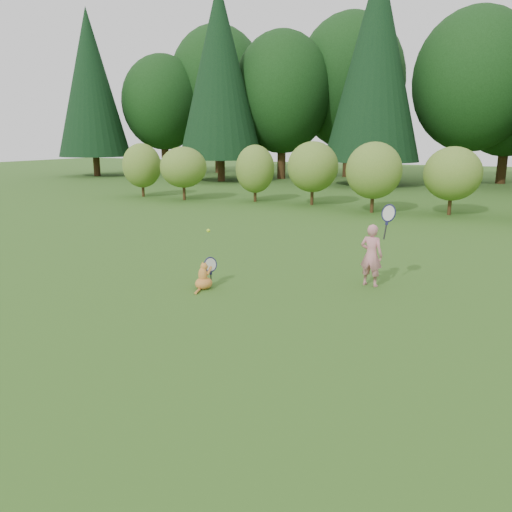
% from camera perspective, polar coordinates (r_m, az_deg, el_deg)
% --- Properties ---
extents(ground, '(100.00, 100.00, 0.00)m').
position_cam_1_polar(ground, '(9.29, -3.21, -5.12)').
color(ground, '#255618').
rests_on(ground, ground).
extents(shrub_row, '(28.00, 3.00, 2.80)m').
position_cam_1_polar(shrub_row, '(21.23, 13.68, 8.87)').
color(shrub_row, '#4F7725').
rests_on(shrub_row, ground).
extents(woodland_backdrop, '(48.00, 10.00, 15.00)m').
position_cam_1_polar(woodland_backdrop, '(31.37, 18.28, 21.14)').
color(woodland_backdrop, black).
rests_on(woodland_backdrop, ground).
extents(child, '(0.74, 0.49, 1.90)m').
position_cam_1_polar(child, '(10.29, 13.11, 0.24)').
color(child, '#CF7B85').
rests_on(child, ground).
extents(cat, '(0.44, 0.76, 0.75)m').
position_cam_1_polar(cat, '(9.99, -5.98, -2.16)').
color(cat, '#C36825').
rests_on(cat, ground).
extents(tennis_ball, '(0.08, 0.08, 0.08)m').
position_cam_1_polar(tennis_ball, '(10.76, -5.46, 2.90)').
color(tennis_ball, '#B6C917').
rests_on(tennis_ball, ground).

